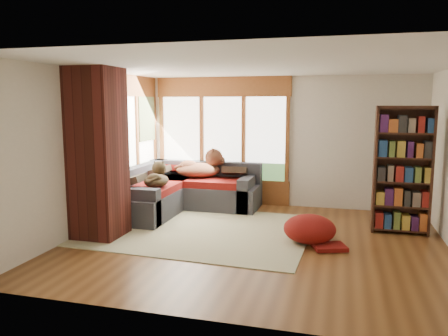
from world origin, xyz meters
The scene contains 16 objects.
floor centered at (0.00, 0.00, 0.00)m, with size 5.50×5.50×0.00m, color brown.
ceiling centered at (0.00, 0.00, 2.60)m, with size 5.50×5.50×0.00m, color white.
wall_back centered at (0.00, 2.50, 1.30)m, with size 5.50×0.04×2.60m, color silver.
wall_front centered at (0.00, -2.50, 1.30)m, with size 5.50×0.04×2.60m, color silver.
wall_left centered at (-2.75, 0.00, 1.30)m, with size 0.04×5.00×2.60m, color silver.
windows_back centered at (-1.20, 2.47, 1.35)m, with size 2.82×0.10×1.90m.
windows_left centered at (-2.72, 1.20, 1.35)m, with size 0.10×2.62×1.90m.
roller_blind centered at (-2.69, 2.03, 1.75)m, with size 0.03×0.72×0.90m, color #697B4D.
brick_chimney centered at (-2.40, -0.35, 1.30)m, with size 0.70×0.70×2.60m, color #471914.
sectional_sofa centered at (-1.95, 1.70, 0.30)m, with size 2.20×2.20×0.80m.
area_rug centered at (-1.10, 0.38, 0.01)m, with size 3.73×2.85×0.01m, color silver.
bookshelf centered at (2.14, 1.07, 1.01)m, with size 0.87×0.29×2.03m.
pouf centered at (0.78, 0.17, 0.22)m, with size 0.77×0.77×0.42m, color maroon.
dog_tan centered at (-1.49, 1.99, 0.79)m, with size 1.02×0.80×0.51m.
dog_brindle centered at (-1.97, 0.87, 0.73)m, with size 0.54×0.75×0.38m.
throw_pillows centered at (-1.92, 1.85, 0.79)m, with size 1.98×1.68×0.45m.
Camera 1 is at (1.20, -6.24, 2.06)m, focal length 35.00 mm.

